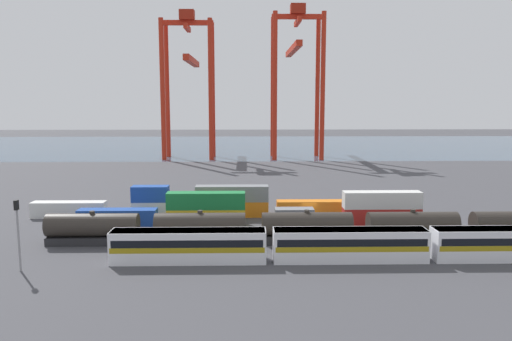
% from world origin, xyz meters
% --- Properties ---
extents(ground_plane, '(420.00, 420.00, 0.00)m').
position_xyz_m(ground_plane, '(0.00, 40.00, 0.00)').
color(ground_plane, '#424247').
extents(harbour_water, '(400.00, 110.00, 0.01)m').
position_xyz_m(harbour_water, '(0.00, 131.76, 0.00)').
color(harbour_water, '#384C60').
rests_on(harbour_water, ground_plane).
extents(passenger_train, '(57.37, 3.14, 3.90)m').
position_xyz_m(passenger_train, '(2.00, -21.68, 2.14)').
color(passenger_train, silver).
rests_on(passenger_train, ground_plane).
extents(freight_tank_row, '(70.07, 3.10, 4.56)m').
position_xyz_m(freight_tank_row, '(-2.26, -13.92, 2.19)').
color(freight_tank_row, '#232326').
rests_on(freight_tank_row, ground_plane).
extents(signal_mast, '(0.36, 0.60, 8.23)m').
position_xyz_m(signal_mast, '(-36.19, -24.61, 5.29)').
color(signal_mast, gray).
rests_on(signal_mast, ground_plane).
extents(shipping_container_0, '(12.10, 2.44, 2.60)m').
position_xyz_m(shipping_container_0, '(-30.40, -4.03, 1.30)').
color(shipping_container_0, '#1C4299').
rests_on(shipping_container_0, ground_plane).
extents(shipping_container_1, '(12.10, 2.44, 2.60)m').
position_xyz_m(shipping_container_1, '(-16.69, -4.03, 1.30)').
color(shipping_container_1, gold).
rests_on(shipping_container_1, ground_plane).
extents(shipping_container_2, '(12.10, 2.44, 2.60)m').
position_xyz_m(shipping_container_2, '(-16.69, -4.03, 3.90)').
color(shipping_container_2, '#197538').
rests_on(shipping_container_2, shipping_container_1).
extents(shipping_container_3, '(6.04, 2.44, 2.60)m').
position_xyz_m(shipping_container_3, '(-2.99, -4.03, 1.30)').
color(shipping_container_3, slate).
rests_on(shipping_container_3, ground_plane).
extents(shipping_container_4, '(12.10, 2.44, 2.60)m').
position_xyz_m(shipping_container_4, '(10.72, -4.03, 1.30)').
color(shipping_container_4, '#AD211C').
rests_on(shipping_container_4, ground_plane).
extents(shipping_container_5, '(12.10, 2.44, 2.60)m').
position_xyz_m(shipping_container_5, '(10.72, -4.03, 3.90)').
color(shipping_container_5, silver).
rests_on(shipping_container_5, shipping_container_4).
extents(shipping_container_6, '(12.10, 2.44, 2.60)m').
position_xyz_m(shipping_container_6, '(-39.95, 1.82, 1.30)').
color(shipping_container_6, silver).
rests_on(shipping_container_6, ground_plane).
extents(shipping_container_7, '(6.04, 2.44, 2.60)m').
position_xyz_m(shipping_container_7, '(-26.39, 1.82, 1.30)').
color(shipping_container_7, silver).
rests_on(shipping_container_7, ground_plane).
extents(shipping_container_8, '(6.04, 2.44, 2.60)m').
position_xyz_m(shipping_container_8, '(-26.39, 1.82, 3.90)').
color(shipping_container_8, '#1C4299').
rests_on(shipping_container_8, shipping_container_7).
extents(shipping_container_9, '(12.10, 2.44, 2.60)m').
position_xyz_m(shipping_container_9, '(-12.84, 1.82, 1.30)').
color(shipping_container_9, orange).
rests_on(shipping_container_9, ground_plane).
extents(shipping_container_10, '(12.10, 2.44, 2.60)m').
position_xyz_m(shipping_container_10, '(-12.84, 1.82, 3.90)').
color(shipping_container_10, slate).
rests_on(shipping_container_10, shipping_container_9).
extents(shipping_container_11, '(12.10, 2.44, 2.60)m').
position_xyz_m(shipping_container_11, '(0.72, 1.82, 1.30)').
color(shipping_container_11, orange).
rests_on(shipping_container_11, ground_plane).
extents(gantry_crane_west, '(17.04, 36.20, 48.23)m').
position_xyz_m(gantry_crane_west, '(-29.38, 89.53, 28.73)').
color(gantry_crane_west, red).
rests_on(gantry_crane_west, ground_plane).
extents(gantry_crane_central, '(16.98, 42.25, 50.26)m').
position_xyz_m(gantry_crane_central, '(6.62, 90.27, 30.75)').
color(gantry_crane_central, red).
rests_on(gantry_crane_central, ground_plane).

